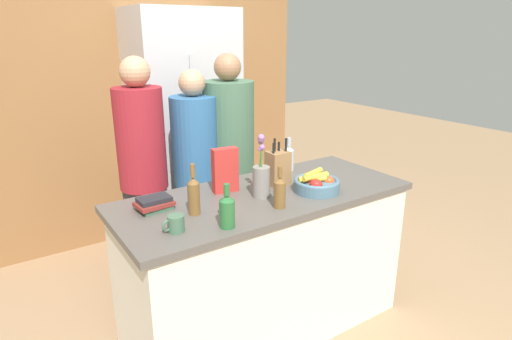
% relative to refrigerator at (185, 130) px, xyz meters
% --- Properties ---
extents(ground_plane, '(14.00, 14.00, 0.00)m').
position_rel_refrigerator_xyz_m(ground_plane, '(-0.16, -1.44, -1.00)').
color(ground_plane, '#A37F5B').
extents(kitchen_island, '(1.76, 0.73, 0.91)m').
position_rel_refrigerator_xyz_m(kitchen_island, '(-0.16, -1.44, -0.54)').
color(kitchen_island, silver).
rests_on(kitchen_island, ground_plane).
extents(back_wall_wood, '(2.96, 0.12, 2.60)m').
position_rel_refrigerator_xyz_m(back_wall_wood, '(-0.16, 0.36, 0.30)').
color(back_wall_wood, olive).
rests_on(back_wall_wood, ground_plane).
extents(refrigerator, '(0.84, 0.62, 2.00)m').
position_rel_refrigerator_xyz_m(refrigerator, '(0.00, 0.00, 0.00)').
color(refrigerator, '#B7B7BC').
rests_on(refrigerator, ground_plane).
extents(fruit_bowl, '(0.27, 0.27, 0.13)m').
position_rel_refrigerator_xyz_m(fruit_bowl, '(0.12, -1.59, -0.04)').
color(fruit_bowl, slate).
rests_on(fruit_bowl, kitchen_island).
extents(knife_block, '(0.13, 0.11, 0.29)m').
position_rel_refrigerator_xyz_m(knife_block, '(0.00, -1.36, 0.02)').
color(knife_block, olive).
rests_on(knife_block, kitchen_island).
extents(flower_vase, '(0.10, 0.10, 0.37)m').
position_rel_refrigerator_xyz_m(flower_vase, '(-0.20, -1.48, 0.03)').
color(flower_vase, gray).
rests_on(flower_vase, kitchen_island).
extents(cereal_box, '(0.16, 0.08, 0.27)m').
position_rel_refrigerator_xyz_m(cereal_box, '(-0.33, -1.29, 0.04)').
color(cereal_box, red).
rests_on(cereal_box, kitchen_island).
extents(coffee_mug, '(0.11, 0.08, 0.08)m').
position_rel_refrigerator_xyz_m(coffee_mug, '(-0.80, -1.62, -0.05)').
color(coffee_mug, '#42664C').
rests_on(coffee_mug, kitchen_island).
extents(book_stack, '(0.20, 0.15, 0.07)m').
position_rel_refrigerator_xyz_m(book_stack, '(-0.78, -1.31, -0.05)').
color(book_stack, '#3D6047').
rests_on(book_stack, kitchen_island).
extents(bottle_oil, '(0.06, 0.06, 0.27)m').
position_rel_refrigerator_xyz_m(bottle_oil, '(-0.63, -1.48, 0.02)').
color(bottle_oil, brown).
rests_on(bottle_oil, kitchen_island).
extents(bottle_vinegar, '(0.07, 0.07, 0.23)m').
position_rel_refrigerator_xyz_m(bottle_vinegar, '(-0.21, -1.66, 0.00)').
color(bottle_vinegar, brown).
rests_on(bottle_vinegar, kitchen_island).
extents(bottle_wine, '(0.08, 0.08, 0.22)m').
position_rel_refrigerator_xyz_m(bottle_wine, '(-0.57, -1.72, -0.00)').
color(bottle_wine, '#286633').
rests_on(bottle_wine, kitchen_island).
extents(bottle_water, '(0.07, 0.07, 0.23)m').
position_rel_refrigerator_xyz_m(bottle_water, '(0.23, -1.17, 0.00)').
color(bottle_water, '#B2BCC1').
rests_on(bottle_water, kitchen_island).
extents(person_at_sink, '(0.32, 0.32, 1.68)m').
position_rel_refrigerator_xyz_m(person_at_sink, '(-0.62, -0.67, -0.05)').
color(person_at_sink, '#383842').
rests_on(person_at_sink, ground_plane).
extents(person_in_blue, '(0.33, 0.33, 1.58)m').
position_rel_refrigerator_xyz_m(person_in_blue, '(-0.23, -0.68, -0.11)').
color(person_in_blue, '#383842').
rests_on(person_in_blue, ground_plane).
extents(person_in_red_tee, '(0.38, 0.38, 1.68)m').
position_rel_refrigerator_xyz_m(person_in_red_tee, '(0.05, -0.67, -0.07)').
color(person_in_red_tee, '#383842').
rests_on(person_in_red_tee, ground_plane).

